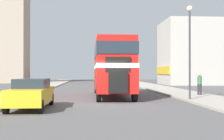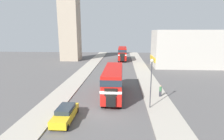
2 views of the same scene
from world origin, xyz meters
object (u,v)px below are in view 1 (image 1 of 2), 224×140
car_parked_near (32,93)px  pedestrian_walking (200,83)px  double_decker_bus (112,64)px  street_lamp (190,38)px  bus_distant (106,68)px

car_parked_near → pedestrian_walking: (11.10, 7.34, 0.27)m
double_decker_bus → street_lamp: (4.60, -3.98, 1.54)m
double_decker_bus → bus_distant: 32.36m
bus_distant → pedestrian_walking: 32.98m
double_decker_bus → car_parked_near: (-4.50, -7.50, -1.64)m
double_decker_bus → street_lamp: bearing=-40.8°
double_decker_bus → pedestrian_walking: bearing=-1.4°
bus_distant → car_parked_near: size_ratio=2.08×
double_decker_bus → street_lamp: size_ratio=1.75×
double_decker_bus → car_parked_near: double_decker_bus is taller
double_decker_bus → pedestrian_walking: size_ratio=6.32×
pedestrian_walking → street_lamp: bearing=-117.6°
street_lamp → double_decker_bus: bearing=139.2°
double_decker_bus → car_parked_near: bearing=-121.0°
pedestrian_walking → street_lamp: 5.21m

